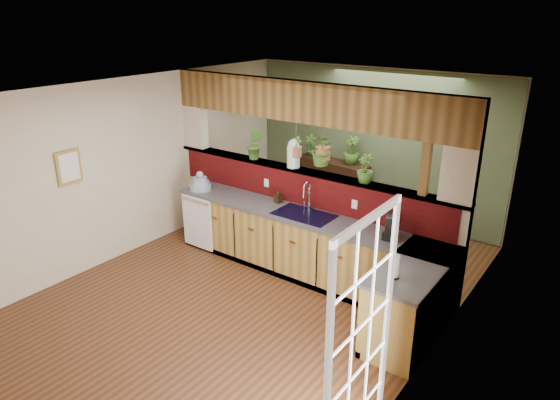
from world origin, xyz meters
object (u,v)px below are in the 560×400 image
Objects in this scene: faucet at (307,195)px; dish_stack at (200,184)px; shelving_console at (332,185)px; soap_dispenser at (278,196)px; paper_towel at (394,267)px; coffee_maker at (392,228)px; glass_jar at (293,153)px.

dish_stack is at bearing -171.74° from faucet.
shelving_console is (0.95, 2.37, -0.49)m from dish_stack.
paper_towel reaches higher than soap_dispenser.
soap_dispenser is (-0.49, -0.01, -0.12)m from faucet.
soap_dispenser is at bearing 155.47° from paper_towel.
paper_towel is at bearing -30.51° from faucet.
dish_stack reaches higher than soap_dispenser.
coffee_maker is 1.11× the size of paper_towel.
faucet is 2.03× the size of soap_dispenser.
glass_jar is at bearing 18.76° from dish_stack.
soap_dispenser is at bearing -179.41° from faucet.
dish_stack is 1.62× the size of soap_dispenser.
glass_jar is at bearing 150.93° from faucet.
glass_jar reaches higher than faucet.
dish_stack is at bearing 167.81° from paper_towel.
glass_jar is 2.24m from shelving_console.
shelving_console is at bearing 113.20° from coffee_maker.
glass_jar reaches higher than shelving_console.
faucet reaches higher than soap_dispenser.
faucet is 2.00m from paper_towel.
coffee_maker reaches higher than soap_dispenser.
glass_jar is at bearing 147.63° from coffee_maker.
coffee_maker is (1.80, -0.15, 0.03)m from soap_dispenser.
coffee_maker is 0.96m from paper_towel.
shelving_console is (-0.45, 1.90, -1.09)m from glass_jar.
faucet is 1.58× the size of paper_towel.
coffee_maker is at bearing -6.59° from faucet.
coffee_maker reaches higher than shelving_console.
coffee_maker is (1.31, -0.15, -0.09)m from faucet.
dish_stack is 1.59m from glass_jar.
dish_stack is 1.26× the size of paper_towel.
paper_towel is at bearing -42.77° from shelving_console.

